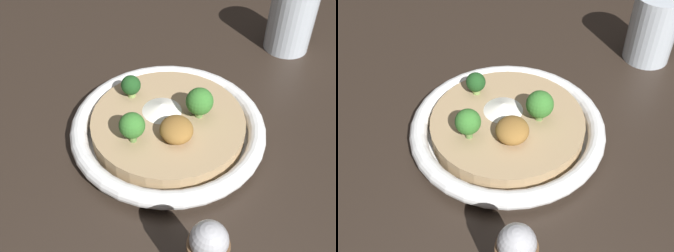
{
  "view_description": "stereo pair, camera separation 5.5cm",
  "coord_description": "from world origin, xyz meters",
  "views": [
    {
      "loc": [
        0.39,
        -0.05,
        0.41
      ],
      "look_at": [
        0.0,
        0.0,
        0.02
      ],
      "focal_mm": 45.0,
      "sensor_mm": 36.0,
      "label": 1
    },
    {
      "loc": [
        0.39,
        0.0,
        0.41
      ],
      "look_at": [
        0.0,
        0.0,
        0.02
      ],
      "focal_mm": 45.0,
      "sensor_mm": 36.0,
      "label": 2
    }
  ],
  "objects": [
    {
      "name": "broccoli_front_left",
      "position": [
        -0.05,
        -0.04,
        0.05
      ],
      "size": [
        0.03,
        0.03,
        0.03
      ],
      "color": "#84A856",
      "rests_on": "risotto_bowl"
    },
    {
      "name": "crispy_onion_garnish",
      "position": [
        0.03,
        0.01,
        0.05
      ],
      "size": [
        0.05,
        0.04,
        0.03
      ],
      "color": "olive",
      "rests_on": "risotto_bowl"
    },
    {
      "name": "broccoli_front_right",
      "position": [
        0.03,
        -0.05,
        0.06
      ],
      "size": [
        0.03,
        0.03,
        0.04
      ],
      "color": "#668E47",
      "rests_on": "risotto_bowl"
    },
    {
      "name": "ground_plane",
      "position": [
        0.0,
        0.0,
        0.0
      ],
      "size": [
        6.0,
        6.0,
        0.0
      ],
      "primitive_type": "plane",
      "color": "#2D231C"
    },
    {
      "name": "drinking_glass",
      "position": [
        -0.19,
        0.23,
        0.05
      ],
      "size": [
        0.07,
        0.07,
        0.11
      ],
      "color": "silver",
      "rests_on": "ground_plane"
    },
    {
      "name": "broccoli_back",
      "position": [
        -0.0,
        0.04,
        0.06
      ],
      "size": [
        0.04,
        0.04,
        0.04
      ],
      "color": "#668E47",
      "rests_on": "risotto_bowl"
    },
    {
      "name": "risotto_bowl",
      "position": [
        0.0,
        0.0,
        0.02
      ],
      "size": [
        0.25,
        0.25,
        0.03
      ],
      "color": "white",
      "rests_on": "ground_plane"
    },
    {
      "name": "cheese_sprinkle",
      "position": [
        -0.02,
        -0.01,
        0.04
      ],
      "size": [
        0.05,
        0.05,
        0.01
      ],
      "color": "white",
      "rests_on": "risotto_bowl"
    }
  ]
}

